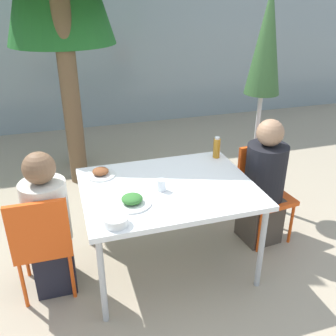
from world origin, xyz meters
name	(u,v)px	position (x,y,z in m)	size (l,w,h in m)	color
ground_plane	(168,263)	(0.00, 0.00, 0.00)	(24.00, 24.00, 0.00)	tan
building_facade	(97,31)	(0.00, 3.75, 1.50)	(10.00, 0.20, 3.00)	#89999E
dining_table	(168,192)	(0.00, 0.00, 0.69)	(1.30, 1.02, 0.75)	white
chair_left	(42,239)	(-0.95, -0.07, 0.50)	(0.40, 0.40, 0.86)	#E54C14
person_left	(49,227)	(-0.90, 0.01, 0.54)	(0.32, 0.32, 1.13)	black
chair_right	(262,186)	(0.94, 0.19, 0.50)	(0.44, 0.44, 0.86)	#E54C14
person_right	(264,186)	(0.90, 0.10, 0.54)	(0.34, 0.34, 1.15)	#473D33
closed_umbrella	(265,53)	(1.15, 0.73, 1.56)	(0.36, 0.36, 2.16)	#333333
plate_0	(132,201)	(-0.32, -0.18, 0.77)	(0.27, 0.27, 0.07)	white
plate_1	(101,173)	(-0.47, 0.32, 0.77)	(0.24, 0.24, 0.07)	white
bottle	(217,148)	(0.56, 0.38, 0.84)	(0.06, 0.06, 0.19)	#B7751E
drinking_cup	(161,185)	(-0.07, -0.05, 0.79)	(0.07, 0.07, 0.09)	white
salad_bowl	(116,221)	(-0.47, -0.40, 0.77)	(0.17, 0.17, 0.06)	white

